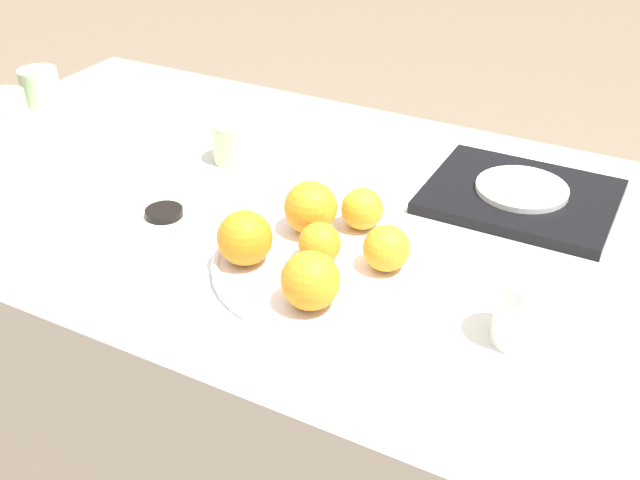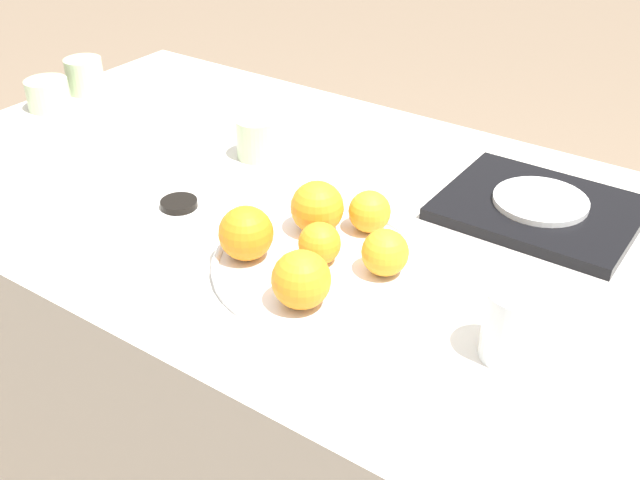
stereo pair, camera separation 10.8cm
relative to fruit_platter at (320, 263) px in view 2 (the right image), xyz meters
name	(u,v)px [view 2 (the right image)]	position (x,y,z in m)	size (l,w,h in m)	color
table	(305,367)	(-0.14, 0.15, -0.39)	(1.52, 0.86, 0.77)	silver
fruit_platter	(320,263)	(0.00, 0.00, 0.00)	(0.32, 0.32, 0.02)	silver
orange_0	(320,243)	(0.00, 0.00, 0.03)	(0.06, 0.06, 0.06)	orange
orange_1	(317,207)	(-0.05, 0.07, 0.04)	(0.08, 0.08, 0.08)	orange
orange_2	(301,280)	(0.04, -0.10, 0.04)	(0.08, 0.08, 0.08)	orange
orange_3	(246,233)	(-0.10, -0.05, 0.04)	(0.08, 0.08, 0.08)	orange
orange_4	(385,253)	(0.09, 0.03, 0.04)	(0.07, 0.07, 0.07)	orange
orange_5	(370,212)	(0.01, 0.12, 0.04)	(0.07, 0.07, 0.07)	orange
water_glass	(513,324)	(0.30, -0.02, 0.04)	(0.08, 0.08, 0.10)	silver
serving_tray	(539,209)	(0.21, 0.34, 0.00)	(0.31, 0.25, 0.02)	black
side_plate	(541,201)	(0.21, 0.34, 0.02)	(0.15, 0.15, 0.01)	white
cup_1	(48,94)	(-0.82, 0.17, 0.02)	(0.09, 0.09, 0.06)	#B7CC9E
cup_2	(85,76)	(-0.83, 0.28, 0.03)	(0.08, 0.08, 0.08)	#B7CC9E
cup_3	(257,138)	(-0.31, 0.24, 0.03)	(0.08, 0.08, 0.08)	#B7CC9E
napkin	(167,80)	(-0.73, 0.43, -0.01)	(0.11, 0.11, 0.01)	silver
soy_dish	(179,204)	(-0.30, 0.01, 0.00)	(0.06, 0.06, 0.01)	black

